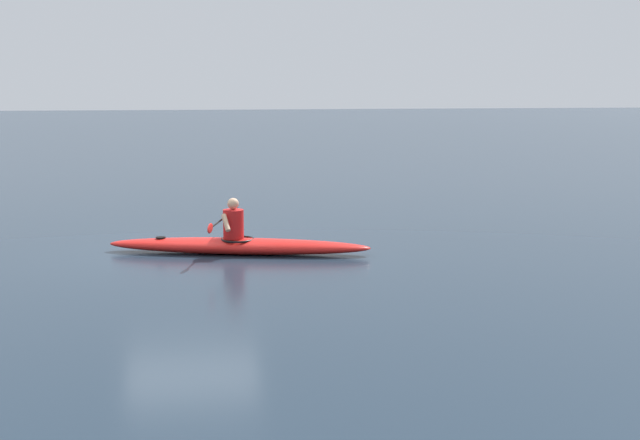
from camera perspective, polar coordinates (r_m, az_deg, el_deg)
The scene contains 3 objects.
ground_plane at distance 16.42m, azimuth -8.48°, elevation -2.05°, with size 160.00×160.00×0.00m, color #1E2D3D.
kayak at distance 16.09m, azimuth -5.34°, elevation -1.69°, with size 4.88×1.88×0.29m.
kayaker at distance 16.03m, azimuth -5.74°, elevation -0.09°, with size 0.71×2.40×0.74m.
Camera 1 is at (0.09, 16.11, 3.15)m, focal length 49.01 mm.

